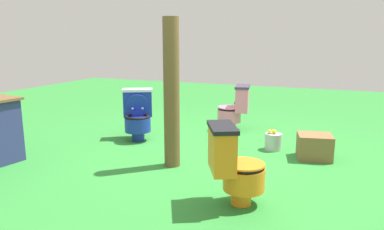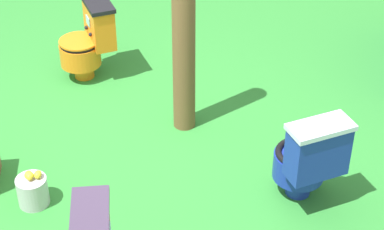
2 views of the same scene
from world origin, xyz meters
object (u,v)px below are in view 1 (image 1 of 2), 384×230
at_px(toilet_orange, 234,165).
at_px(toilet_pink, 235,108).
at_px(wooden_post, 172,94).
at_px(toilet_blue, 138,114).
at_px(lemon_bucket, 273,141).
at_px(small_crate, 314,147).

relative_size(toilet_orange, toilet_pink, 1.00).
bearing_deg(toilet_orange, wooden_post, -154.32).
bearing_deg(toilet_pink, wooden_post, 162.28).
height_order(toilet_orange, wooden_post, wooden_post).
bearing_deg(toilet_blue, toilet_pink, -167.09).
xyz_separation_m(toilet_orange, toilet_pink, (2.56, 0.71, 0.00)).
bearing_deg(lemon_bucket, wooden_post, 137.31).
height_order(toilet_orange, toilet_pink, same).
distance_m(toilet_blue, toilet_pink, 1.55).
xyz_separation_m(toilet_blue, lemon_bucket, (0.22, -1.92, -0.26)).
bearing_deg(small_crate, wooden_post, 120.41).
bearing_deg(toilet_orange, lemon_bucket, 151.66).
height_order(toilet_pink, small_crate, toilet_pink).
height_order(toilet_orange, small_crate, toilet_orange).
xyz_separation_m(toilet_orange, small_crate, (1.59, -0.57, -0.22)).
relative_size(toilet_blue, toilet_pink, 1.00).
xyz_separation_m(toilet_blue, toilet_pink, (1.02, -1.17, -0.00)).
bearing_deg(toilet_blue, small_crate, 153.02).
distance_m(wooden_post, small_crate, 1.87).
bearing_deg(wooden_post, toilet_orange, -127.20).
distance_m(toilet_pink, lemon_bucket, 1.12).
xyz_separation_m(small_crate, lemon_bucket, (0.17, 0.53, -0.03)).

